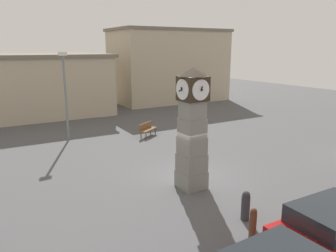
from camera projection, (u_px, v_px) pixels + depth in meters
ground_plane at (192, 179)px, 15.34m from camera, size 73.59×73.59×0.00m
clock_tower at (192, 130)px, 13.85m from camera, size 1.39×1.32×5.23m
bollard_near_tower at (253, 223)px, 10.45m from camera, size 0.23×0.23×1.08m
bollard_mid_row at (246, 205)px, 11.61m from camera, size 0.31×0.31×1.10m
bench at (147, 128)px, 22.70m from camera, size 1.65×1.27×0.90m
street_lamp_near_road at (65, 90)px, 21.06m from camera, size 0.50×0.24×5.73m
warehouse_blue_far at (3, 85)px, 29.20m from camera, size 18.77×11.75×5.43m
storefront_low_left at (169, 65)px, 37.23m from camera, size 13.03×7.62×7.97m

